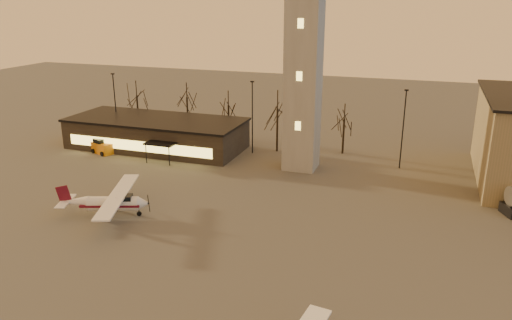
% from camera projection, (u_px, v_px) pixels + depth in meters
% --- Properties ---
extents(ground, '(220.00, 220.00, 0.00)m').
position_uv_depth(ground, '(201.00, 291.00, 37.09)').
color(ground, '#42403D').
rests_on(ground, ground).
extents(control_tower, '(6.80, 6.80, 32.60)m').
position_uv_depth(control_tower, '(304.00, 37.00, 58.99)').
color(control_tower, gray).
rests_on(control_tower, ground).
extents(terminal, '(25.40, 12.20, 4.30)m').
position_uv_depth(terminal, '(157.00, 133.00, 72.02)').
color(terminal, black).
rests_on(terminal, ground).
extents(light_poles, '(58.50, 12.25, 10.14)m').
position_uv_depth(light_poles, '(308.00, 125.00, 63.11)').
color(light_poles, black).
rests_on(light_poles, ground).
extents(tree_row, '(37.20, 9.20, 8.80)m').
position_uv_depth(tree_row, '(228.00, 102.00, 74.71)').
color(tree_row, black).
rests_on(tree_row, ground).
extents(cessna_rear, '(9.66, 11.80, 3.31)m').
position_uv_depth(cessna_rear, '(115.00, 205.00, 49.46)').
color(cessna_rear, silver).
rests_on(cessna_rear, ground).
extents(service_cart, '(3.64, 2.93, 2.05)m').
position_uv_depth(service_cart, '(103.00, 148.00, 69.80)').
color(service_cart, '#C3710B').
rests_on(service_cart, ground).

